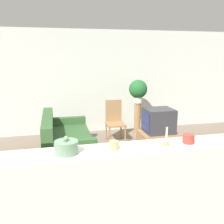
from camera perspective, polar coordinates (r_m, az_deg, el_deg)
ground_plane at (r=3.84m, az=0.50°, el=-19.36°), size 14.00×14.00×0.00m
wall_back at (r=6.67m, az=-6.51°, el=6.76°), size 9.00×0.06×2.70m
couch at (r=5.27m, az=-10.66°, el=-6.78°), size 0.95×1.80×0.86m
tv_stand at (r=5.62m, az=10.43°, el=-6.51°), size 0.81×0.58×0.41m
television at (r=5.48m, az=10.56°, el=-1.94°), size 0.61×0.55×0.52m
wooden_chair at (r=6.05m, az=0.61°, el=-1.68°), size 0.44×0.44×0.99m
plant_stand at (r=6.58m, az=5.83°, el=-1.50°), size 0.17×0.17×0.85m
potted_plant at (r=6.44m, az=5.98°, el=5.08°), size 0.47×0.47×0.59m
foreground_counter at (r=2.99m, az=3.80°, el=-17.65°), size 2.82×0.44×1.05m
decorative_bowl at (r=2.63m, az=-10.38°, el=-7.90°), size 0.24×0.24×0.19m
candle_jar at (r=2.70m, az=0.40°, el=-7.59°), size 0.09×0.09×0.10m
candlestick at (r=2.90m, az=12.33°, el=-6.14°), size 0.07×0.07×0.21m
coffee_tin at (r=3.03m, az=17.07°, el=-5.86°), size 0.14×0.14×0.10m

